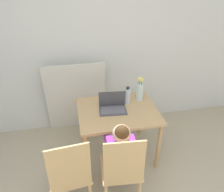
# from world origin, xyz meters

# --- Properties ---
(wall_back) EXTENTS (6.40, 0.05, 2.50)m
(wall_back) POSITION_xyz_m (0.00, 2.23, 1.25)
(wall_back) COLOR silver
(wall_back) RESTS_ON ground_plane
(dining_table) EXTENTS (0.98, 0.80, 0.71)m
(dining_table) POSITION_xyz_m (0.25, 1.39, 0.61)
(dining_table) COLOR tan
(dining_table) RESTS_ON ground_plane
(chair_occupied) EXTENTS (0.43, 0.43, 0.94)m
(chair_occupied) POSITION_xyz_m (0.12, 0.67, 0.47)
(chair_occupied) COLOR tan
(chair_occupied) RESTS_ON ground_plane
(chair_spare) EXTENTS (0.44, 0.44, 0.94)m
(chair_spare) POSITION_xyz_m (-0.38, 0.71, 0.47)
(chair_spare) COLOR tan
(chair_spare) RESTS_ON ground_plane
(person_seated) EXTENTS (0.32, 0.44, 0.97)m
(person_seated) POSITION_xyz_m (0.14, 0.80, 0.61)
(person_seated) COLOR purple
(person_seated) RESTS_ON ground_plane
(laptop) EXTENTS (0.35, 0.26, 0.23)m
(laptop) POSITION_xyz_m (0.19, 1.43, 0.76)
(laptop) COLOR #4C4C51
(laptop) RESTS_ON dining_table
(flower_vase) EXTENTS (0.09, 0.09, 0.33)m
(flower_vase) POSITION_xyz_m (0.59, 1.58, 0.85)
(flower_vase) COLOR silver
(flower_vase) RESTS_ON dining_table
(water_bottle) EXTENTS (0.07, 0.07, 0.24)m
(water_bottle) POSITION_xyz_m (0.41, 1.52, 0.82)
(water_bottle) COLOR silver
(water_bottle) RESTS_ON dining_table
(cardboard_panel) EXTENTS (0.88, 0.17, 1.11)m
(cardboard_panel) POSITION_xyz_m (-0.23, 2.09, 0.55)
(cardboard_panel) COLOR silver
(cardboard_panel) RESTS_ON ground_plane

